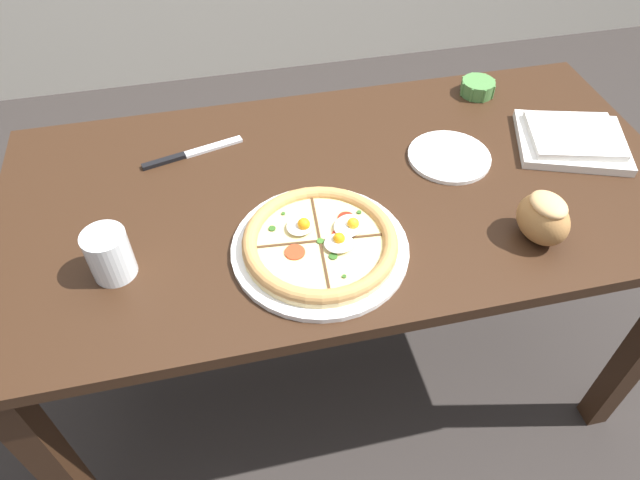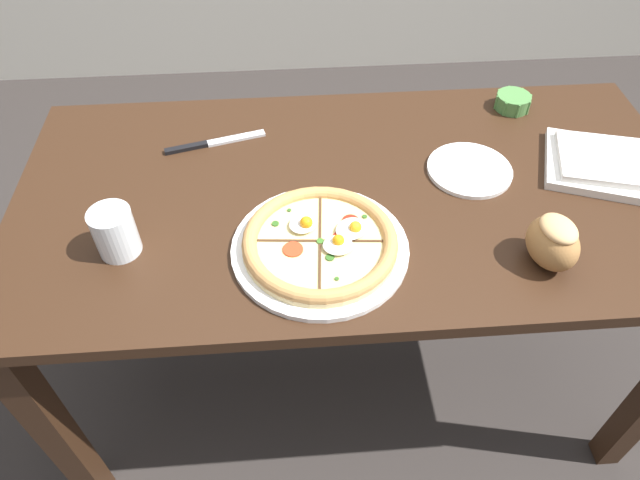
{
  "view_description": "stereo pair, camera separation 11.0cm",
  "coord_description": "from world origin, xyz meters",
  "px_view_note": "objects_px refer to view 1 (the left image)",
  "views": [
    {
      "loc": [
        -0.26,
        -0.9,
        1.58
      ],
      "look_at": [
        -0.09,
        -0.17,
        0.78
      ],
      "focal_mm": 32.0,
      "sensor_mm": 36.0,
      "label": 1
    },
    {
      "loc": [
        -0.15,
        -0.92,
        1.58
      ],
      "look_at": [
        -0.09,
        -0.17,
        0.78
      ],
      "focal_mm": 32.0,
      "sensor_mm": 36.0,
      "label": 2
    }
  ],
  "objects_px": {
    "side_saucer": "(449,157)",
    "knife_main": "(192,153)",
    "dining_table": "(343,220)",
    "pizza": "(320,243)",
    "bread_piece_mid": "(544,218)",
    "ramekin_bowl": "(478,87)",
    "water_glass": "(110,257)",
    "napkin_folded": "(572,139)"
  },
  "relations": [
    {
      "from": "water_glass",
      "to": "pizza",
      "type": "bearing_deg",
      "value": -4.51
    },
    {
      "from": "knife_main",
      "to": "ramekin_bowl",
      "type": "bearing_deg",
      "value": -7.48
    },
    {
      "from": "ramekin_bowl",
      "to": "side_saucer",
      "type": "height_order",
      "value": "ramekin_bowl"
    },
    {
      "from": "pizza",
      "to": "ramekin_bowl",
      "type": "distance_m",
      "value": 0.69
    },
    {
      "from": "pizza",
      "to": "ramekin_bowl",
      "type": "relative_size",
      "value": 3.81
    },
    {
      "from": "ramekin_bowl",
      "to": "napkin_folded",
      "type": "height_order",
      "value": "ramekin_bowl"
    },
    {
      "from": "dining_table",
      "to": "water_glass",
      "type": "height_order",
      "value": "water_glass"
    },
    {
      "from": "knife_main",
      "to": "side_saucer",
      "type": "bearing_deg",
      "value": -28.62
    },
    {
      "from": "pizza",
      "to": "napkin_folded",
      "type": "bearing_deg",
      "value": 16.91
    },
    {
      "from": "pizza",
      "to": "napkin_folded",
      "type": "relative_size",
      "value": 1.16
    },
    {
      "from": "dining_table",
      "to": "side_saucer",
      "type": "bearing_deg",
      "value": 8.97
    },
    {
      "from": "ramekin_bowl",
      "to": "side_saucer",
      "type": "distance_m",
      "value": 0.29
    },
    {
      "from": "pizza",
      "to": "bread_piece_mid",
      "type": "height_order",
      "value": "bread_piece_mid"
    },
    {
      "from": "dining_table",
      "to": "bread_piece_mid",
      "type": "height_order",
      "value": "bread_piece_mid"
    },
    {
      "from": "ramekin_bowl",
      "to": "water_glass",
      "type": "bearing_deg",
      "value": -155.28
    },
    {
      "from": "side_saucer",
      "to": "dining_table",
      "type": "bearing_deg",
      "value": -171.03
    },
    {
      "from": "pizza",
      "to": "bread_piece_mid",
      "type": "relative_size",
      "value": 2.64
    },
    {
      "from": "napkin_folded",
      "to": "water_glass",
      "type": "distance_m",
      "value": 1.05
    },
    {
      "from": "side_saucer",
      "to": "pizza",
      "type": "bearing_deg",
      "value": -148.8
    },
    {
      "from": "ramekin_bowl",
      "to": "bread_piece_mid",
      "type": "relative_size",
      "value": 0.69
    },
    {
      "from": "water_glass",
      "to": "side_saucer",
      "type": "xyz_separation_m",
      "value": [
        0.74,
        0.18,
        -0.04
      ]
    },
    {
      "from": "napkin_folded",
      "to": "side_saucer",
      "type": "bearing_deg",
      "value": 177.05
    },
    {
      "from": "side_saucer",
      "to": "bread_piece_mid",
      "type": "bearing_deg",
      "value": -73.89
    },
    {
      "from": "side_saucer",
      "to": "knife_main",
      "type": "bearing_deg",
      "value": 165.92
    },
    {
      "from": "ramekin_bowl",
      "to": "water_glass",
      "type": "relative_size",
      "value": 0.91
    },
    {
      "from": "dining_table",
      "to": "bread_piece_mid",
      "type": "bearing_deg",
      "value": -34.52
    },
    {
      "from": "ramekin_bowl",
      "to": "knife_main",
      "type": "bearing_deg",
      "value": -172.94
    },
    {
      "from": "dining_table",
      "to": "bread_piece_mid",
      "type": "relative_size",
      "value": 11.28
    },
    {
      "from": "dining_table",
      "to": "ramekin_bowl",
      "type": "xyz_separation_m",
      "value": [
        0.43,
        0.28,
        0.12
      ]
    },
    {
      "from": "pizza",
      "to": "napkin_folded",
      "type": "distance_m",
      "value": 0.68
    },
    {
      "from": "dining_table",
      "to": "knife_main",
      "type": "height_order",
      "value": "knife_main"
    },
    {
      "from": "dining_table",
      "to": "bread_piece_mid",
      "type": "distance_m",
      "value": 0.44
    },
    {
      "from": "pizza",
      "to": "knife_main",
      "type": "height_order",
      "value": "pizza"
    },
    {
      "from": "pizza",
      "to": "water_glass",
      "type": "relative_size",
      "value": 3.48
    },
    {
      "from": "dining_table",
      "to": "water_glass",
      "type": "relative_size",
      "value": 14.89
    },
    {
      "from": "pizza",
      "to": "ramekin_bowl",
      "type": "xyz_separation_m",
      "value": [
        0.52,
        0.45,
        0.0
      ]
    },
    {
      "from": "dining_table",
      "to": "ramekin_bowl",
      "type": "distance_m",
      "value": 0.53
    },
    {
      "from": "bread_piece_mid",
      "to": "knife_main",
      "type": "distance_m",
      "value": 0.78
    },
    {
      "from": "napkin_folded",
      "to": "knife_main",
      "type": "bearing_deg",
      "value": 169.64
    },
    {
      "from": "dining_table",
      "to": "water_glass",
      "type": "bearing_deg",
      "value": -163.67
    },
    {
      "from": "ramekin_bowl",
      "to": "water_glass",
      "type": "height_order",
      "value": "water_glass"
    },
    {
      "from": "dining_table",
      "to": "ramekin_bowl",
      "type": "relative_size",
      "value": 16.3
    }
  ]
}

